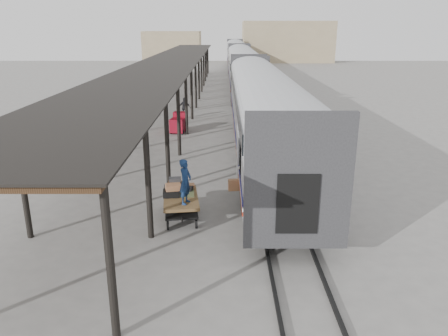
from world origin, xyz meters
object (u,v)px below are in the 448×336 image
luggage_tug (179,123)px  baggage_cart (181,202)px  pedestrian (185,108)px  porter (185,182)px

luggage_tug → baggage_cart: bearing=-74.4°
luggage_tug → pedestrian: (-0.02, 4.90, 0.20)m
baggage_cart → porter: (0.25, -0.65, 1.02)m
baggage_cart → porter: size_ratio=1.56×
baggage_cart → pedestrian: 18.95m
baggage_cart → porter: 1.24m
pedestrian → luggage_tug: bearing=98.9°
baggage_cart → porter: bearing=-76.1°
baggage_cart → pedestrian: size_ratio=1.57×
baggage_cart → luggage_tug: luggage_tug is taller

